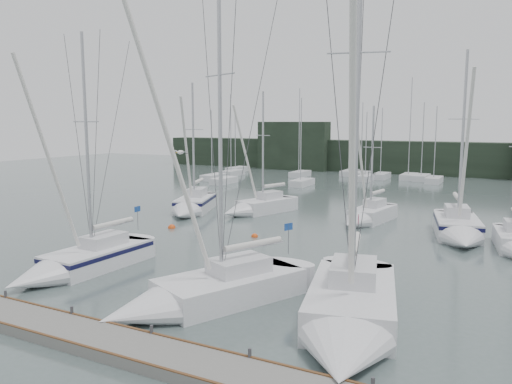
# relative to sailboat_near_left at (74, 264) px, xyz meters

# --- Properties ---
(ground) EXTENTS (160.00, 160.00, 0.00)m
(ground) POSITION_rel_sailboat_near_left_xyz_m (6.94, -0.61, -0.55)
(ground) COLOR #4E5F5C
(ground) RESTS_ON ground
(dock) EXTENTS (24.00, 2.00, 0.40)m
(dock) POSITION_rel_sailboat_near_left_xyz_m (6.94, -5.61, -0.35)
(dock) COLOR slate
(dock) RESTS_ON ground
(far_treeline) EXTENTS (90.00, 4.00, 5.00)m
(far_treeline) POSITION_rel_sailboat_near_left_xyz_m (6.94, 61.39, 1.95)
(far_treeline) COLOR black
(far_treeline) RESTS_ON ground
(far_building_left) EXTENTS (12.00, 3.00, 8.00)m
(far_building_left) POSITION_rel_sailboat_near_left_xyz_m (-13.06, 59.39, 3.45)
(far_building_left) COLOR black
(far_building_left) RESTS_ON ground
(mast_forest) EXTENTS (54.59, 26.69, 14.05)m
(mast_forest) POSITION_rel_sailboat_near_left_xyz_m (8.97, 45.32, -0.08)
(mast_forest) COLOR white
(mast_forest) RESTS_ON ground
(sailboat_near_left) EXTENTS (2.99, 9.08, 13.43)m
(sailboat_near_left) POSITION_rel_sailboat_near_left_xyz_m (0.00, 0.00, 0.00)
(sailboat_near_left) COLOR white
(sailboat_near_left) RESTS_ON ground
(sailboat_near_center) EXTENTS (6.72, 9.76, 16.82)m
(sailboat_near_center) POSITION_rel_sailboat_near_left_xyz_m (8.25, -1.24, 0.00)
(sailboat_near_center) COLOR white
(sailboat_near_center) RESTS_ON ground
(sailboat_near_right) EXTENTS (5.55, 10.56, 17.78)m
(sailboat_near_right) POSITION_rel_sailboat_near_left_xyz_m (15.07, -0.87, 0.10)
(sailboat_near_right) COLOR white
(sailboat_near_right) RESTS_ON ground
(sailboat_mid_a) EXTENTS (5.27, 8.69, 12.16)m
(sailboat_mid_a) POSITION_rel_sailboat_near_left_xyz_m (-4.75, 17.51, 0.08)
(sailboat_mid_a) COLOR white
(sailboat_mid_a) RESTS_ON ground
(sailboat_mid_b) EXTENTS (4.70, 7.87, 11.31)m
(sailboat_mid_b) POSITION_rel_sailboat_near_left_xyz_m (0.25, 19.83, -0.01)
(sailboat_mid_b) COLOR white
(sailboat_mid_b) RESTS_ON ground
(sailboat_mid_c) EXTENTS (3.30, 7.31, 9.89)m
(sailboat_mid_c) POSITION_rel_sailboat_near_left_xyz_m (9.98, 20.14, -0.02)
(sailboat_mid_c) COLOR white
(sailboat_mid_c) RESTS_ON ground
(sailboat_mid_d) EXTENTS (4.35, 8.38, 13.62)m
(sailboat_mid_d) POSITION_rel_sailboat_near_left_xyz_m (17.11, 17.55, 0.11)
(sailboat_mid_d) COLOR white
(sailboat_mid_d) RESTS_ON ground
(buoy_a) EXTENTS (0.48, 0.48, 0.48)m
(buoy_a) POSITION_rel_sailboat_near_left_xyz_m (4.36, 12.06, -0.55)
(buoy_a) COLOR #D64713
(buoy_a) RESTS_ON ground
(buoy_c) EXTENTS (0.58, 0.58, 0.58)m
(buoy_c) POSITION_rel_sailboat_near_left_xyz_m (-2.55, 11.74, -0.55)
(buoy_c) COLOR #D64713
(buoy_c) RESTS_ON ground
(seagull) EXTENTS (0.88, 0.44, 0.18)m
(seagull) POSITION_rel_sailboat_near_left_xyz_m (7.61, -0.86, 6.12)
(seagull) COLOR silver
(seagull) RESTS_ON ground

